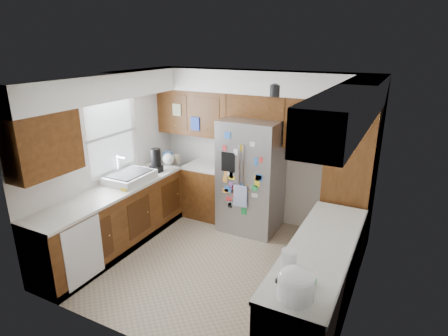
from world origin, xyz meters
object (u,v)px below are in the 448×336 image
Objects in this scene: fridge at (251,176)px; rice_cooker at (296,283)px; pantry at (350,182)px; paper_towel at (288,266)px.

fridge reaches higher than rice_cooker.
rice_cooker is at bearing -59.87° from fridge.
rice_cooker is at bearing -90.01° from pantry.
fridge is 5.82× the size of rice_cooker.
fridge is at bearing 120.13° from rice_cooker.
fridge is 2.99m from rice_cooker.
rice_cooker is 0.22m from paper_towel.
pantry is 2.35m from paper_towel.
fridge is at bearing 177.95° from pantry.
pantry is 2.53m from rice_cooker.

